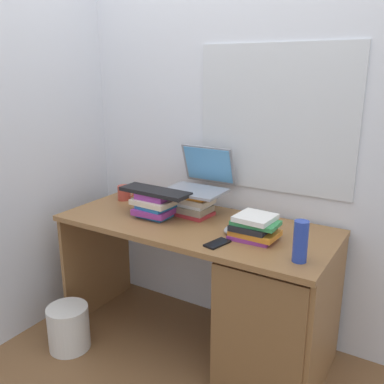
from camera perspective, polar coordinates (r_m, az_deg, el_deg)
The scene contains 14 objects.
ground_plane at distance 2.70m, azimuth 0.30°, elevation -19.29°, with size 6.00×6.00×0.00m, color brown.
wall_back at distance 2.54m, azimuth 4.82°, elevation 10.12°, with size 6.00×0.06×2.60m.
wall_left at distance 2.84m, azimuth -17.08°, elevation 10.13°, with size 0.05×6.00×2.60m, color silver.
desk at distance 2.31m, azimuth 8.60°, elevation -14.03°, with size 1.52×0.66×0.75m.
book_stack_tall at distance 2.44m, azimuth 0.25°, elevation -1.66°, with size 0.22×0.18×0.14m.
book_stack_keyboard_riser at distance 2.42m, azimuth -5.06°, elevation -1.77°, with size 0.24×0.20×0.14m.
book_stack_side at distance 2.13m, azimuth 8.32°, elevation -4.71°, with size 0.24×0.19×0.12m.
laptop at distance 2.47m, azimuth 1.16°, elevation 1.67°, with size 0.34×0.33×0.24m.
keyboard at distance 2.40m, azimuth -4.99°, elevation 0.07°, with size 0.42×0.14×0.02m, color black.
computer_mouse at distance 2.21m, azimuth 5.23°, elevation -5.03°, with size 0.06×0.10×0.04m, color #A5A8AD.
mug at distance 2.77m, azimuth -9.08°, elevation -0.09°, with size 0.12×0.08×0.09m.
water_bottle at distance 1.91m, azimuth 14.39°, elevation -6.46°, with size 0.06×0.06×0.19m, color #263FA5.
cell_phone at distance 2.07m, azimuth 3.42°, elevation -6.92°, with size 0.07×0.14×0.01m, color black.
wastebasket at distance 2.67m, azimuth -16.26°, elevation -17.10°, with size 0.24×0.24×0.26m, color silver.
Camera 1 is at (1.13, -1.88, 1.57)m, focal length 39.64 mm.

